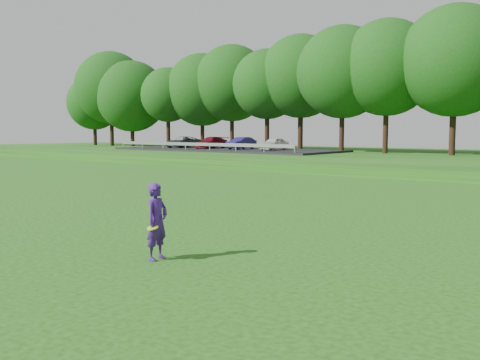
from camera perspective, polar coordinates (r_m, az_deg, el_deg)
The scene contains 5 objects.
ground at distance 14.31m, azimuth -12.97°, elevation -5.52°, with size 140.00×140.00×0.00m, color #1D470D.
berm at distance 44.19m, azimuth 23.98°, elevation 1.81°, with size 130.00×30.00×0.60m, color #1D470D.
walking_path at distance 30.89m, azimuth 17.41°, elevation 0.18°, with size 130.00×1.60×0.04m, color gray.
parking_lot at distance 54.63m, azimuth -2.03°, elevation 3.59°, with size 24.00×9.00×1.38m.
woman at distance 11.11m, azimuth -8.85°, elevation -4.40°, with size 0.47×0.64×1.59m.
Camera 1 is at (11.02, -8.73, 2.66)m, focal length 40.00 mm.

